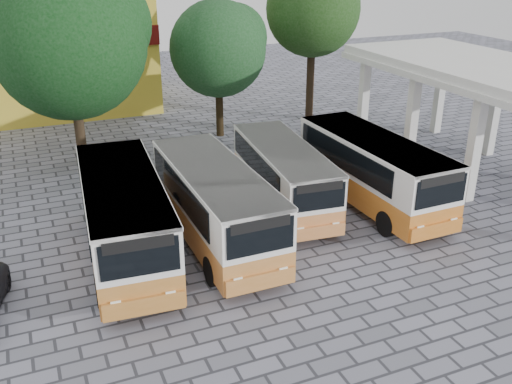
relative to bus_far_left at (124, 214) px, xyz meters
name	(u,v)px	position (x,y,z in m)	size (l,w,h in m)	color
ground	(334,252)	(7.09, -2.57, -1.78)	(90.00, 90.00, 0.00)	slate
terminal_shelter	(494,76)	(17.59, 1.43, 3.13)	(6.80, 15.80, 5.40)	silver
bus_far_left	(124,214)	(0.00, 0.00, 0.00)	(3.23, 8.70, 3.08)	#B8702B
bus_centre_left	(216,201)	(3.34, -0.19, -0.04)	(2.61, 8.36, 3.01)	#BD7533
bus_centre_right	(284,173)	(7.08, 1.79, -0.20)	(3.04, 7.78, 2.73)	#CF7C3E
bus_far_right	(373,167)	(10.68, 0.52, -0.03)	(2.75, 8.43, 3.02)	#C96D1F
tree_left	(70,37)	(-0.09, 10.59, 4.67)	(7.82, 7.45, 9.93)	#352719
tree_middle	(219,45)	(8.04, 12.41, 3.49)	(5.71, 5.44, 7.81)	black
tree_right	(314,6)	(14.70, 13.71, 5.25)	(6.07, 5.78, 9.75)	black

